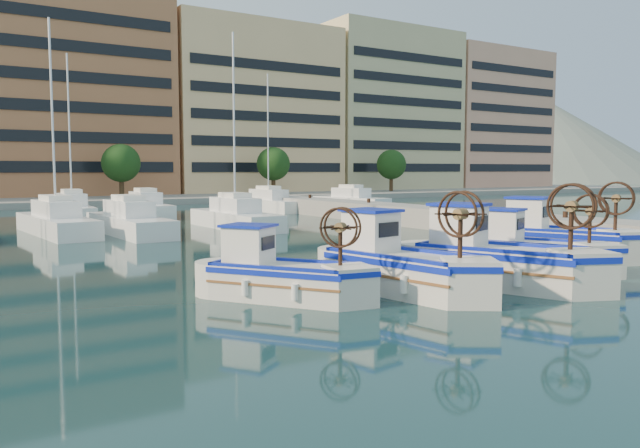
{
  "coord_description": "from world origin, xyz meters",
  "views": [
    {
      "loc": [
        -12.99,
        -13.23,
        3.51
      ],
      "look_at": [
        -0.81,
        6.31,
        1.5
      ],
      "focal_mm": 35.0,
      "sensor_mm": 36.0,
      "label": 1
    }
  ],
  "objects_px": {
    "fishing_boat_b": "(399,264)",
    "fishing_boat_c": "(495,258)",
    "fishing_boat_a": "(280,274)",
    "fishing_boat_d": "(531,250)",
    "fishing_boat_e": "(556,237)"
  },
  "relations": [
    {
      "from": "fishing_boat_a",
      "to": "fishing_boat_d",
      "type": "distance_m",
      "value": 9.62
    },
    {
      "from": "fishing_boat_d",
      "to": "fishing_boat_e",
      "type": "height_order",
      "value": "fishing_boat_e"
    },
    {
      "from": "fishing_boat_c",
      "to": "fishing_boat_d",
      "type": "height_order",
      "value": "fishing_boat_c"
    },
    {
      "from": "fishing_boat_a",
      "to": "fishing_boat_b",
      "type": "relative_size",
      "value": 0.85
    },
    {
      "from": "fishing_boat_a",
      "to": "fishing_boat_b",
      "type": "height_order",
      "value": "fishing_boat_b"
    },
    {
      "from": "fishing_boat_b",
      "to": "fishing_boat_c",
      "type": "xyz_separation_m",
      "value": [
        3.04,
        -0.79,
        0.05
      ]
    },
    {
      "from": "fishing_boat_c",
      "to": "fishing_boat_d",
      "type": "xyz_separation_m",
      "value": [
        3.19,
        1.29,
        -0.11
      ]
    },
    {
      "from": "fishing_boat_b",
      "to": "fishing_boat_c",
      "type": "distance_m",
      "value": 3.15
    },
    {
      "from": "fishing_boat_d",
      "to": "fishing_boat_b",
      "type": "bearing_deg",
      "value": 160.91
    },
    {
      "from": "fishing_boat_d",
      "to": "fishing_boat_a",
      "type": "bearing_deg",
      "value": 153.71
    },
    {
      "from": "fishing_boat_a",
      "to": "fishing_boat_b",
      "type": "bearing_deg",
      "value": -50.79
    },
    {
      "from": "fishing_boat_c",
      "to": "fishing_boat_d",
      "type": "distance_m",
      "value": 3.44
    },
    {
      "from": "fishing_boat_a",
      "to": "fishing_boat_c",
      "type": "height_order",
      "value": "fishing_boat_c"
    },
    {
      "from": "fishing_boat_b",
      "to": "fishing_boat_c",
      "type": "bearing_deg",
      "value": -25.66
    },
    {
      "from": "fishing_boat_a",
      "to": "fishing_boat_e",
      "type": "bearing_deg",
      "value": -30.26
    }
  ]
}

